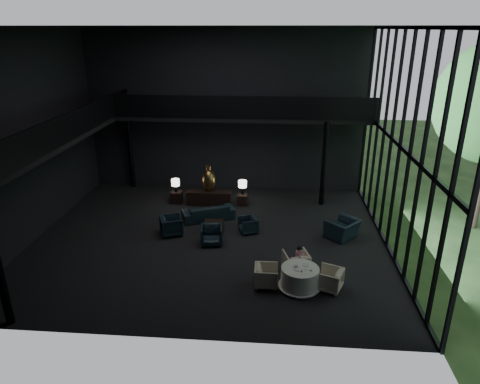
# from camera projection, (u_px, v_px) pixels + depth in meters

# --- Properties ---
(floor) EXTENTS (14.00, 12.00, 0.02)m
(floor) POSITION_uv_depth(u_px,v_px,m) (211.00, 238.00, 17.27)
(floor) COLOR black
(floor) RESTS_ON ground
(ceiling) EXTENTS (14.00, 12.00, 0.02)m
(ceiling) POSITION_uv_depth(u_px,v_px,m) (205.00, 26.00, 14.39)
(ceiling) COLOR black
(ceiling) RESTS_ON ground
(wall_back) EXTENTS (14.00, 0.04, 8.00)m
(wall_back) POSITION_uv_depth(u_px,v_px,m) (226.00, 112.00, 21.41)
(wall_back) COLOR black
(wall_back) RESTS_ON ground
(wall_front) EXTENTS (14.00, 0.04, 8.00)m
(wall_front) POSITION_uv_depth(u_px,v_px,m) (171.00, 204.00, 10.25)
(wall_front) COLOR black
(wall_front) RESTS_ON ground
(wall_left) EXTENTS (0.04, 12.00, 8.00)m
(wall_left) POSITION_uv_depth(u_px,v_px,m) (27.00, 138.00, 16.35)
(wall_left) COLOR black
(wall_left) RESTS_ON ground
(curtain_wall) EXTENTS (0.20, 12.00, 8.00)m
(curtain_wall) POSITION_uv_depth(u_px,v_px,m) (400.00, 146.00, 15.32)
(curtain_wall) COLOR black
(curtain_wall) RESTS_ON ground
(mezzanine_left) EXTENTS (2.00, 12.00, 0.25)m
(mezzanine_left) POSITION_uv_depth(u_px,v_px,m) (52.00, 139.00, 16.27)
(mezzanine_left) COLOR black
(mezzanine_left) RESTS_ON wall_left
(mezzanine_back) EXTENTS (12.00, 2.00, 0.25)m
(mezzanine_back) POSITION_uv_depth(u_px,v_px,m) (244.00, 116.00, 20.41)
(mezzanine_back) COLOR black
(mezzanine_back) RESTS_ON wall_back
(railing_left) EXTENTS (0.06, 12.00, 1.00)m
(railing_left) POSITION_uv_depth(u_px,v_px,m) (75.00, 124.00, 15.98)
(railing_left) COLOR black
(railing_left) RESTS_ON mezzanine_left
(railing_back) EXTENTS (12.00, 0.06, 1.00)m
(railing_back) POSITION_uv_depth(u_px,v_px,m) (243.00, 107.00, 19.26)
(railing_back) COLOR black
(railing_back) RESTS_ON mezzanine_back
(column_nw) EXTENTS (0.24, 0.24, 4.00)m
(column_nw) POSITION_uv_depth(u_px,v_px,m) (130.00, 150.00, 22.22)
(column_nw) COLOR black
(column_nw) RESTS_ON floor
(column_ne) EXTENTS (0.24, 0.24, 4.00)m
(column_ne) POSITION_uv_depth(u_px,v_px,m) (324.00, 164.00, 19.92)
(column_ne) COLOR black
(column_ne) RESTS_ON floor
(console) EXTENTS (2.12, 0.48, 0.67)m
(console) POSITION_uv_depth(u_px,v_px,m) (209.00, 198.00, 20.42)
(console) COLOR black
(console) RESTS_ON floor
(bronze_urn) EXTENTS (0.67, 0.67, 1.25)m
(bronze_urn) POSITION_uv_depth(u_px,v_px,m) (209.00, 180.00, 20.26)
(bronze_urn) COLOR #A27736
(bronze_urn) RESTS_ON console
(side_table_left) EXTENTS (0.52, 0.52, 0.57)m
(side_table_left) POSITION_uv_depth(u_px,v_px,m) (177.00, 197.00, 20.70)
(side_table_left) COLOR black
(side_table_left) RESTS_ON floor
(table_lamp_left) EXTENTS (0.39, 0.39, 0.66)m
(table_lamp_left) POSITION_uv_depth(u_px,v_px,m) (175.00, 183.00, 20.37)
(table_lamp_left) COLOR black
(table_lamp_left) RESTS_ON side_table_left
(side_table_right) EXTENTS (0.47, 0.47, 0.52)m
(side_table_right) POSITION_uv_depth(u_px,v_px,m) (242.00, 200.00, 20.46)
(side_table_right) COLOR black
(side_table_right) RESTS_ON floor
(table_lamp_right) EXTENTS (0.40, 0.40, 0.68)m
(table_lamp_right) POSITION_uv_depth(u_px,v_px,m) (242.00, 185.00, 20.26)
(table_lamp_right) COLOR black
(table_lamp_right) RESTS_ON side_table_right
(sofa) EXTENTS (2.57, 1.63, 0.97)m
(sofa) POSITION_uv_depth(u_px,v_px,m) (208.00, 209.00, 18.85)
(sofa) COLOR black
(sofa) RESTS_ON floor
(lounge_armchair_west) EXTENTS (1.17, 1.20, 0.96)m
(lounge_armchair_west) POSITION_uv_depth(u_px,v_px,m) (171.00, 224.00, 17.45)
(lounge_armchair_west) COLOR #143445
(lounge_armchair_west) RESTS_ON floor
(lounge_armchair_east) EXTENTS (0.79, 0.82, 0.67)m
(lounge_armchair_east) POSITION_uv_depth(u_px,v_px,m) (248.00, 225.00, 17.67)
(lounge_armchair_east) COLOR black
(lounge_armchair_east) RESTS_ON floor
(lounge_armchair_south) EXTENTS (0.96, 0.92, 0.90)m
(lounge_armchair_south) POSITION_uv_depth(u_px,v_px,m) (211.00, 233.00, 16.67)
(lounge_armchair_south) COLOR black
(lounge_armchair_south) RESTS_ON floor
(window_armchair) EXTENTS (1.55, 1.57, 1.17)m
(window_armchair) POSITION_uv_depth(u_px,v_px,m) (343.00, 224.00, 17.13)
(window_armchair) COLOR #223341
(window_armchair) RESTS_ON floor
(coffee_table) EXTENTS (0.82, 0.82, 0.36)m
(coffee_table) POSITION_uv_depth(u_px,v_px,m) (213.00, 227.00, 17.87)
(coffee_table) COLOR black
(coffee_table) RESTS_ON floor
(dining_table) EXTENTS (1.39, 1.39, 0.75)m
(dining_table) POSITION_uv_depth(u_px,v_px,m) (300.00, 279.00, 13.86)
(dining_table) COLOR white
(dining_table) RESTS_ON floor
(dining_chair_north) EXTENTS (1.06, 1.02, 0.89)m
(dining_chair_north) POSITION_uv_depth(u_px,v_px,m) (296.00, 260.00, 14.75)
(dining_chair_north) COLOR beige
(dining_chair_north) RESTS_ON floor
(dining_chair_east) EXTENTS (0.99, 1.01, 0.81)m
(dining_chair_east) POSITION_uv_depth(u_px,v_px,m) (329.00, 278.00, 13.79)
(dining_chair_east) COLOR beige
(dining_chair_east) RESTS_ON floor
(dining_chair_west) EXTENTS (0.72, 0.77, 0.79)m
(dining_chair_west) POSITION_uv_depth(u_px,v_px,m) (266.00, 275.00, 13.99)
(dining_chair_west) COLOR beige
(dining_chair_west) RESTS_ON floor
(child) EXTENTS (0.27, 0.27, 0.58)m
(child) POSITION_uv_depth(u_px,v_px,m) (299.00, 254.00, 14.58)
(child) COLOR #D697A1
(child) RESTS_ON dining_chair_north
(plate_a) EXTENTS (0.34, 0.34, 0.02)m
(plate_a) POSITION_uv_depth(u_px,v_px,m) (298.00, 269.00, 13.62)
(plate_a) COLOR white
(plate_a) RESTS_ON dining_table
(plate_b) EXTENTS (0.30, 0.30, 0.02)m
(plate_b) POSITION_uv_depth(u_px,v_px,m) (306.00, 265.00, 13.88)
(plate_b) COLOR white
(plate_b) RESTS_ON dining_table
(saucer) EXTENTS (0.17, 0.17, 0.01)m
(saucer) POSITION_uv_depth(u_px,v_px,m) (306.00, 270.00, 13.60)
(saucer) COLOR white
(saucer) RESTS_ON dining_table
(coffee_cup) EXTENTS (0.08, 0.08, 0.05)m
(coffee_cup) POSITION_uv_depth(u_px,v_px,m) (311.00, 270.00, 13.54)
(coffee_cup) COLOR white
(coffee_cup) RESTS_ON saucer
(cereal_bowl) EXTENTS (0.18, 0.18, 0.09)m
(cereal_bowl) POSITION_uv_depth(u_px,v_px,m) (297.00, 266.00, 13.75)
(cereal_bowl) COLOR white
(cereal_bowl) RESTS_ON dining_table
(cream_pot) EXTENTS (0.07, 0.07, 0.06)m
(cream_pot) POSITION_uv_depth(u_px,v_px,m) (302.00, 271.00, 13.47)
(cream_pot) COLOR #99999E
(cream_pot) RESTS_ON dining_table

